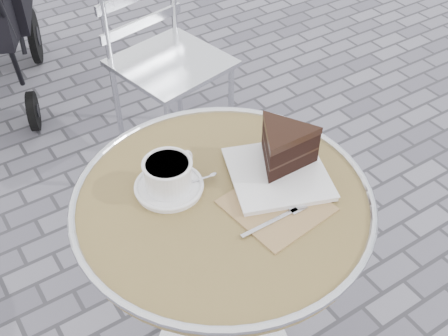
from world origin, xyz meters
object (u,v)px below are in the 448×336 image
cappuccino_set (169,177)px  cafe_table (223,244)px  bistro_chair (154,34)px  cake_plate_set (283,153)px

cappuccino_set → cafe_table: bearing=-68.9°
cafe_table → bistro_chair: size_ratio=0.82×
cappuccino_set → bistro_chair: bearing=44.3°
cake_plate_set → bistro_chair: bearing=100.1°
cafe_table → cappuccino_set: (-0.09, 0.10, 0.20)m
cafe_table → cake_plate_set: (0.17, 0.00, 0.22)m
cake_plate_set → bistro_chair: 1.11m
cafe_table → bistro_chair: 1.13m
cafe_table → cake_plate_set: 0.28m
cafe_table → cake_plate_set: bearing=0.9°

